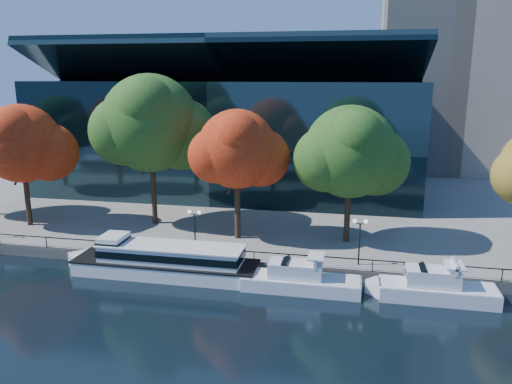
% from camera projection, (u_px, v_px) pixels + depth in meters
% --- Properties ---
extents(ground, '(160.00, 160.00, 0.00)m').
position_uv_depth(ground, '(187.00, 283.00, 41.32)').
color(ground, black).
rests_on(ground, ground).
extents(promenade, '(90.00, 67.08, 1.00)m').
position_uv_depth(promenade, '(265.00, 184.00, 75.89)').
color(promenade, slate).
rests_on(promenade, ground).
extents(railing, '(88.20, 0.08, 0.99)m').
position_uv_depth(railing, '(199.00, 248.00, 43.97)').
color(railing, black).
rests_on(railing, promenade).
extents(convention_building, '(50.00, 24.57, 21.43)m').
position_uv_depth(convention_building, '(232.00, 135.00, 70.42)').
color(convention_building, black).
rests_on(convention_building, ground).
extents(tour_boat, '(17.41, 3.88, 3.30)m').
position_uv_depth(tour_boat, '(161.00, 259.00, 42.81)').
color(tour_boat, silver).
rests_on(tour_boat, ground).
extents(cruiser_near, '(10.45, 2.69, 3.03)m').
position_uv_depth(cruiser_near, '(296.00, 279.00, 39.90)').
color(cruiser_near, silver).
rests_on(cruiser_near, ground).
extents(cruiser_far, '(9.78, 2.71, 3.19)m').
position_uv_depth(cruiser_far, '(432.00, 287.00, 38.16)').
color(cruiser_far, silver).
rests_on(cruiser_far, ground).
extents(tree_1, '(10.25, 8.40, 12.94)m').
position_uv_depth(tree_1, '(23.00, 145.00, 51.85)').
color(tree_1, black).
rests_on(tree_1, promenade).
extents(tree_2, '(12.78, 10.48, 16.00)m').
position_uv_depth(tree_2, '(152.00, 125.00, 52.03)').
color(tree_2, black).
rests_on(tree_2, promenade).
extents(tree_3, '(9.51, 7.80, 12.73)m').
position_uv_depth(tree_3, '(238.00, 151.00, 47.55)').
color(tree_3, black).
rests_on(tree_3, promenade).
extents(tree_4, '(10.91, 8.94, 13.17)m').
position_uv_depth(tree_4, '(352.00, 154.00, 46.61)').
color(tree_4, black).
rests_on(tree_4, promenade).
extents(lamp_1, '(1.26, 0.36, 4.03)m').
position_uv_depth(lamp_1, '(195.00, 221.00, 44.82)').
color(lamp_1, black).
rests_on(lamp_1, promenade).
extents(lamp_2, '(1.26, 0.36, 4.03)m').
position_uv_depth(lamp_2, '(360.00, 231.00, 42.03)').
color(lamp_2, black).
rests_on(lamp_2, promenade).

